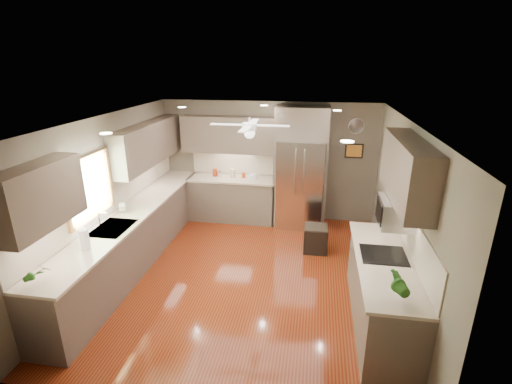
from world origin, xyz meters
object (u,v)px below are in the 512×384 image
(canister_b, at_px, (219,174))
(refrigerator, at_px, (300,170))
(soap_bottle, at_px, (123,206))
(microwave, at_px, (396,212))
(bowl, at_px, (253,178))
(paper_towel, at_px, (84,239))
(canister_c, at_px, (233,174))
(potted_plant_right, at_px, (398,283))
(canister_a, at_px, (215,172))
(potted_plant_left, at_px, (38,273))
(stool, at_px, (316,238))
(canister_d, at_px, (244,175))

(canister_b, xyz_separation_m, refrigerator, (1.70, -0.05, 0.18))
(soap_bottle, distance_m, microwave, 4.16)
(bowl, bearing_deg, paper_towel, -116.56)
(canister_b, bearing_deg, microwave, -42.32)
(canister_c, relative_size, paper_towel, 0.59)
(microwave, bearing_deg, bowl, 130.10)
(potted_plant_right, bearing_deg, refrigerator, 107.65)
(canister_a, distance_m, soap_bottle, 2.37)
(canister_a, distance_m, microwave, 4.24)
(canister_c, height_order, potted_plant_left, potted_plant_left)
(stool, bearing_deg, canister_b, 150.59)
(canister_b, distance_m, potted_plant_left, 4.32)
(potted_plant_left, distance_m, microwave, 4.24)
(canister_d, xyz_separation_m, microwave, (2.51, -2.77, 0.48))
(canister_c, distance_m, microwave, 3.91)
(soap_bottle, relative_size, bowl, 1.05)
(canister_b, distance_m, canister_c, 0.29)
(canister_c, xyz_separation_m, paper_towel, (-1.22, -3.37, 0.05))
(soap_bottle, xyz_separation_m, refrigerator, (2.76, 2.07, 0.15))
(canister_a, height_order, soap_bottle, soap_bottle)
(canister_b, bearing_deg, potted_plant_left, -102.49)
(potted_plant_right, xyz_separation_m, refrigerator, (-1.20, 3.77, 0.07))
(canister_d, height_order, potted_plant_right, potted_plant_right)
(paper_towel, bearing_deg, bowl, 63.44)
(potted_plant_right, relative_size, microwave, 0.65)
(canister_c, xyz_separation_m, refrigerator, (1.41, -0.05, 0.16))
(potted_plant_right, distance_m, paper_towel, 3.86)
(canister_c, bearing_deg, microwave, -45.18)
(canister_d, distance_m, potted_plant_right, 4.51)
(canister_d, xyz_separation_m, bowl, (0.22, -0.05, -0.04))
(microwave, relative_size, paper_towel, 1.79)
(canister_a, relative_size, bowl, 0.79)
(potted_plant_left, relative_size, paper_towel, 1.02)
(canister_d, xyz_separation_m, stool, (1.55, -1.18, -0.76))
(canister_b, xyz_separation_m, canister_c, (0.29, -0.00, 0.02))
(microwave, bearing_deg, stool, 121.04)
(bowl, relative_size, microwave, 0.36)
(bowl, relative_size, refrigerator, 0.08)
(canister_c, xyz_separation_m, microwave, (2.74, -2.75, 0.45))
(soap_bottle, xyz_separation_m, potted_plant_left, (0.12, -2.09, 0.05))
(soap_bottle, bearing_deg, canister_b, 63.52)
(canister_c, distance_m, bowl, 0.45)
(potted_plant_right, bearing_deg, potted_plant_left, -174.16)
(canister_a, height_order, canister_d, canister_a)
(potted_plant_left, xyz_separation_m, bowl, (1.67, 4.18, -0.13))
(canister_a, height_order, refrigerator, refrigerator)
(bowl, xyz_separation_m, stool, (1.34, -1.13, -0.73))
(soap_bottle, height_order, microwave, microwave)
(canister_b, bearing_deg, canister_c, -0.93)
(canister_c, height_order, refrigerator, refrigerator)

